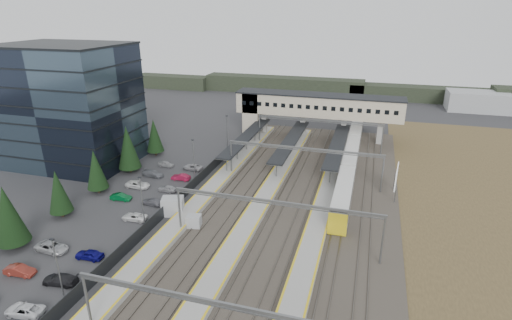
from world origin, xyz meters
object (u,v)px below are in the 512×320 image
(relay_cabin_far, at_px, (194,222))
(train, at_px, (351,157))
(footbridge, at_px, (307,107))
(office_building, at_px, (69,105))
(billboard, at_px, (396,177))
(relay_cabin_near, at_px, (173,206))

(relay_cabin_far, xyz_separation_m, train, (20.75, 31.72, 0.99))
(footbridge, relative_size, train, 0.71)
(office_building, relative_size, footbridge, 0.60)
(relay_cabin_far, relative_size, billboard, 0.38)
(footbridge, height_order, billboard, footbridge)
(office_building, distance_m, relay_cabin_far, 41.23)
(relay_cabin_far, bearing_deg, train, 56.81)
(billboard, bearing_deg, relay_cabin_near, -154.17)
(relay_cabin_far, relative_size, footbridge, 0.06)
(relay_cabin_near, height_order, relay_cabin_far, relay_cabin_near)
(train, bearing_deg, relay_cabin_far, -123.19)
(footbridge, distance_m, billboard, 35.72)
(footbridge, bearing_deg, billboard, -54.52)
(office_building, bearing_deg, train, 13.57)
(footbridge, relative_size, billboard, 6.45)
(office_building, height_order, relay_cabin_far, office_building)
(relay_cabin_far, bearing_deg, office_building, 152.69)
(relay_cabin_far, bearing_deg, billboard, 33.64)
(office_building, xyz_separation_m, relay_cabin_near, (30.32, -15.32, -10.80))
(relay_cabin_near, bearing_deg, footbridge, 73.55)
(footbridge, xyz_separation_m, billboard, (20.59, -28.88, -4.29))
(train, height_order, billboard, billboard)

